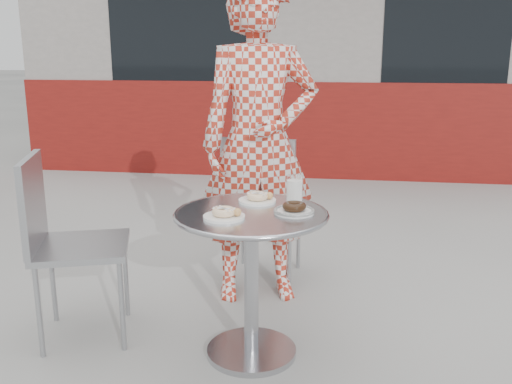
# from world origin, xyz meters

# --- Properties ---
(ground) EXTENTS (60.00, 60.00, 0.00)m
(ground) POSITION_xyz_m (0.00, 0.00, 0.00)
(ground) COLOR #A5A39D
(ground) RESTS_ON ground
(storefront) EXTENTS (6.02, 4.55, 3.00)m
(storefront) POSITION_xyz_m (-0.00, 5.56, 1.49)
(storefront) COLOR gray
(storefront) RESTS_ON ground
(bistro_table) EXTENTS (0.66, 0.66, 0.67)m
(bistro_table) POSITION_xyz_m (0.04, -0.01, 0.50)
(bistro_table) COLOR silver
(bistro_table) RESTS_ON ground
(chair_far) EXTENTS (0.44, 0.45, 0.87)m
(chair_far) POSITION_xyz_m (-0.01, 0.88, 0.27)
(chair_far) COLOR #9C9FA3
(chair_far) RESTS_ON ground
(chair_left) EXTENTS (0.53, 0.52, 0.88)m
(chair_left) POSITION_xyz_m (-0.78, 0.05, 0.27)
(chair_left) COLOR #9C9FA3
(chair_left) RESTS_ON ground
(seated_person) EXTENTS (0.71, 0.56, 1.70)m
(seated_person) POSITION_xyz_m (-0.01, 0.64, 0.85)
(seated_person) COLOR #B02B1B
(seated_person) RESTS_ON ground
(plate_far) EXTENTS (0.17, 0.17, 0.05)m
(plate_far) POSITION_xyz_m (0.05, 0.16, 0.69)
(plate_far) COLOR white
(plate_far) RESTS_ON bistro_table
(plate_near) EXTENTS (0.17, 0.17, 0.05)m
(plate_near) POSITION_xyz_m (-0.05, -0.11, 0.69)
(plate_near) COLOR white
(plate_near) RESTS_ON bistro_table
(plate_checker) EXTENTS (0.17, 0.17, 0.04)m
(plate_checker) POSITION_xyz_m (0.22, 0.01, 0.68)
(plate_checker) COLOR white
(plate_checker) RESTS_ON bistro_table
(milk_cup) EXTENTS (0.08, 0.08, 0.12)m
(milk_cup) POSITION_xyz_m (0.21, 0.17, 0.72)
(milk_cup) COLOR white
(milk_cup) RESTS_ON bistro_table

